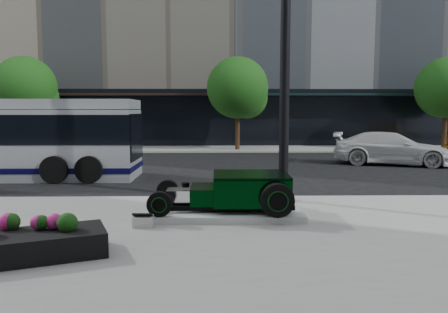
{
  "coord_description": "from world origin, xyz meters",
  "views": [
    {
      "loc": [
        -0.33,
        -14.12,
        2.52
      ],
      "look_at": [
        -0.1,
        -1.6,
        1.2
      ],
      "focal_mm": 35.0,
      "sensor_mm": 36.0,
      "label": 1
    }
  ],
  "objects_px": {
    "hot_rod": "(241,190)",
    "white_sedan": "(391,148)",
    "lamppost": "(285,50)",
    "flower_planter": "(40,242)"
  },
  "relations": [
    {
      "from": "hot_rod",
      "to": "white_sedan",
      "type": "distance_m",
      "value": 12.78
    },
    {
      "from": "hot_rod",
      "to": "white_sedan",
      "type": "bearing_deg",
      "value": 53.37
    },
    {
      "from": "lamppost",
      "to": "white_sedan",
      "type": "xyz_separation_m",
      "value": [
        6.4,
        8.61,
        -3.33
      ]
    },
    {
      "from": "flower_planter",
      "to": "hot_rod",
      "type": "bearing_deg",
      "value": 39.65
    },
    {
      "from": "white_sedan",
      "to": "hot_rod",
      "type": "bearing_deg",
      "value": 162.28
    },
    {
      "from": "hot_rod",
      "to": "flower_planter",
      "type": "bearing_deg",
      "value": -140.35
    },
    {
      "from": "flower_planter",
      "to": "lamppost",
      "type": "bearing_deg",
      "value": 43.9
    },
    {
      "from": "lamppost",
      "to": "flower_planter",
      "type": "xyz_separation_m",
      "value": [
        -4.71,
        -4.53,
        -3.73
      ]
    },
    {
      "from": "lamppost",
      "to": "white_sedan",
      "type": "height_order",
      "value": "lamppost"
    },
    {
      "from": "hot_rod",
      "to": "flower_planter",
      "type": "height_order",
      "value": "hot_rod"
    }
  ]
}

